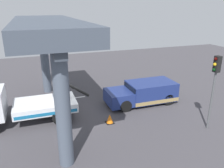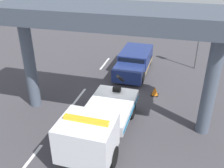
{
  "view_description": "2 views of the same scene",
  "coord_description": "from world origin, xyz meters",
  "px_view_note": "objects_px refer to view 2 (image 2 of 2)",
  "views": [
    {
      "loc": [
        2.42,
        13.77,
        6.94
      ],
      "look_at": [
        -2.91,
        -0.75,
        1.51
      ],
      "focal_mm": 35.88,
      "sensor_mm": 36.0,
      "label": 1
    },
    {
      "loc": [
        13.04,
        3.2,
        8.36
      ],
      "look_at": [
        -0.69,
        -0.59,
        0.97
      ],
      "focal_mm": 40.45,
      "sensor_mm": 36.0,
      "label": 2
    }
  ],
  "objects_px": {
    "tow_truck_white": "(98,124)",
    "traffic_light_near": "(201,30)",
    "towed_van_green": "(134,62)",
    "traffic_cone_orange": "(155,91)"
  },
  "relations": [
    {
      "from": "towed_van_green",
      "to": "traffic_cone_orange",
      "type": "xyz_separation_m",
      "value": [
        3.44,
        2.06,
        -0.5
      ]
    },
    {
      "from": "tow_truck_white",
      "to": "traffic_cone_orange",
      "type": "relative_size",
      "value": 12.49
    },
    {
      "from": "tow_truck_white",
      "to": "traffic_light_near",
      "type": "bearing_deg",
      "value": 156.6
    },
    {
      "from": "towed_van_green",
      "to": "traffic_cone_orange",
      "type": "relative_size",
      "value": 8.99
    },
    {
      "from": "towed_van_green",
      "to": "traffic_cone_orange",
      "type": "height_order",
      "value": "towed_van_green"
    },
    {
      "from": "tow_truck_white",
      "to": "traffic_light_near",
      "type": "height_order",
      "value": "traffic_light_near"
    },
    {
      "from": "towed_van_green",
      "to": "traffic_light_near",
      "type": "bearing_deg",
      "value": 111.12
    },
    {
      "from": "tow_truck_white",
      "to": "towed_van_green",
      "type": "distance_m",
      "value": 9.04
    },
    {
      "from": "tow_truck_white",
      "to": "traffic_cone_orange",
      "type": "height_order",
      "value": "tow_truck_white"
    },
    {
      "from": "traffic_light_near",
      "to": "traffic_cone_orange",
      "type": "height_order",
      "value": "traffic_light_near"
    }
  ]
}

